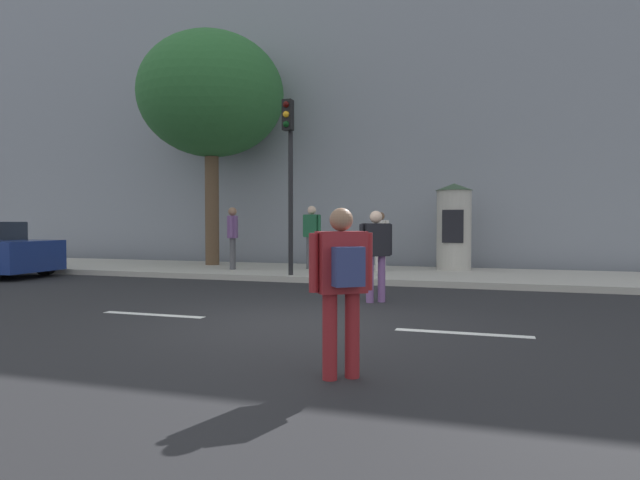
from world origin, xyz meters
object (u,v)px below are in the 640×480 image
at_px(pedestrian_near_pole, 342,277).
at_px(pedestrian_in_dark_shirt, 233,232).
at_px(pedestrian_tallest, 376,248).
at_px(traffic_light, 289,158).
at_px(poster_column, 454,226).
at_px(street_tree, 211,96).
at_px(pedestrian_with_bag, 312,232).
at_px(pedestrian_in_light_jacket, 380,237).

xyz_separation_m(pedestrian_near_pole, pedestrian_in_dark_shirt, (-5.64, 8.94, 0.23)).
xyz_separation_m(pedestrian_tallest, pedestrian_near_pole, (0.69, -4.93, -0.04)).
distance_m(traffic_light, poster_column, 5.10).
bearing_deg(street_tree, traffic_light, -35.14).
bearing_deg(pedestrian_near_pole, pedestrian_with_bag, 110.00).
distance_m(traffic_light, pedestrian_in_dark_shirt, 3.10).
distance_m(traffic_light, street_tree, 4.89).
bearing_deg(poster_column, pedestrian_in_light_jacket, -151.22).
bearing_deg(pedestrian_near_pole, pedestrian_in_light_jacket, 99.07).
xyz_separation_m(poster_column, pedestrian_near_pole, (-0.34, -10.69, -0.41)).
height_order(poster_column, pedestrian_near_pole, poster_column).
bearing_deg(pedestrian_near_pole, traffic_light, 114.15).
relative_size(traffic_light, street_tree, 0.60).
height_order(pedestrian_tallest, pedestrian_with_bag, pedestrian_with_bag).
height_order(traffic_light, poster_column, traffic_light).
bearing_deg(pedestrian_with_bag, traffic_light, -88.26).
bearing_deg(poster_column, pedestrian_with_bag, -166.02).
bearing_deg(pedestrian_with_bag, pedestrian_tallest, -59.31).
bearing_deg(pedestrian_in_light_jacket, poster_column, 28.78).
xyz_separation_m(traffic_light, pedestrian_in_light_jacket, (1.94, 1.90, -1.99)).
xyz_separation_m(poster_column, pedestrian_in_dark_shirt, (-5.97, -1.75, -0.19)).
distance_m(street_tree, pedestrian_with_bag, 5.46).
relative_size(poster_column, pedestrian_near_pole, 1.49).
xyz_separation_m(street_tree, pedestrian_tallest, (6.30, -5.30, -4.40)).
height_order(poster_column, pedestrian_with_bag, poster_column).
distance_m(street_tree, pedestrian_in_dark_shirt, 4.62).
relative_size(pedestrian_near_pole, pedestrian_in_light_jacket, 1.01).
xyz_separation_m(poster_column, pedestrian_tallest, (-1.03, -5.75, -0.37)).
relative_size(pedestrian_with_bag, pedestrian_in_light_jacket, 1.12).
distance_m(pedestrian_near_pole, pedestrian_in_light_jacket, 9.78).
xyz_separation_m(traffic_light, street_tree, (-3.52, 2.48, 2.33)).
xyz_separation_m(street_tree, pedestrian_near_pole, (7.00, -10.23, -4.44)).
bearing_deg(pedestrian_with_bag, poster_column, 13.98).
bearing_deg(poster_column, pedestrian_tallest, -100.17).
bearing_deg(pedestrian_with_bag, street_tree, 171.60).
height_order(street_tree, pedestrian_in_light_jacket, street_tree).
bearing_deg(poster_column, street_tree, -176.46).
height_order(pedestrian_with_bag, pedestrian_in_dark_shirt, pedestrian_with_bag).
bearing_deg(street_tree, pedestrian_near_pole, -55.64).
distance_m(pedestrian_near_pole, pedestrian_with_bag, 10.35).
bearing_deg(pedestrian_in_dark_shirt, pedestrian_near_pole, -57.76).
relative_size(pedestrian_in_light_jacket, pedestrian_in_dark_shirt, 0.92).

